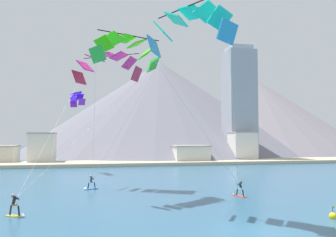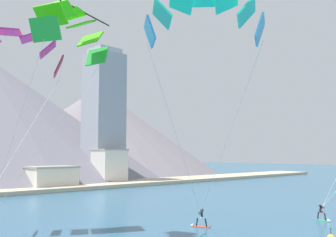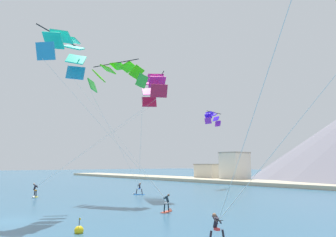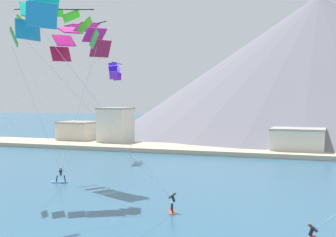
# 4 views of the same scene
# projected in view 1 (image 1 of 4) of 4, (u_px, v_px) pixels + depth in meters

# --- Properties ---
(ground_plane) EXTENTS (400.00, 400.00, 0.00)m
(ground_plane) POSITION_uv_depth(u_px,v_px,m) (257.00, 232.00, 20.70)
(ground_plane) COLOR #2D5B7A
(kitesurfer_near_lead) EXTENTS (1.08, 1.75, 1.64)m
(kitesurfer_near_lead) POSITION_uv_depth(u_px,v_px,m) (238.00, 192.00, 33.10)
(kitesurfer_near_lead) COLOR #E54C33
(kitesurfer_near_lead) RESTS_ON ground
(kitesurfer_mid_center) EXTENTS (1.72, 1.19, 1.66)m
(kitesurfer_mid_center) POSITION_uv_depth(u_px,v_px,m) (90.00, 185.00, 37.40)
(kitesurfer_mid_center) COLOR #337FDB
(kitesurfer_mid_center) RESTS_ON ground
(kitesurfer_far_left) EXTENTS (1.70, 1.24, 1.83)m
(kitesurfer_far_left) POSITION_uv_depth(u_px,v_px,m) (16.00, 209.00, 24.64)
(kitesurfer_far_left) COLOR yellow
(kitesurfer_far_left) RESTS_ON ground
(parafoil_kite_near_lead) EXTENTS (10.05, 9.93, 14.96)m
(parafoil_kite_near_lead) POSITION_uv_depth(u_px,v_px,m) (190.00, 25.00, 25.79)
(parafoil_kite_near_lead) COLOR #238DC6
(parafoil_kite_mid_center) EXTENTS (7.29, 8.51, 14.98)m
(parafoil_kite_mid_center) POSITION_uv_depth(u_px,v_px,m) (126.00, 48.00, 33.20)
(parafoil_kite_mid_center) COLOR green
(parafoil_kite_far_left) EXTENTS (11.02, 15.88, 14.71)m
(parafoil_kite_far_left) POSITION_uv_depth(u_px,v_px,m) (107.00, 64.00, 39.60)
(parafoil_kite_far_left) COLOR #B91C40
(parafoil_kite_distant_high_outer) EXTENTS (2.93, 5.39, 2.44)m
(parafoil_kite_distant_high_outer) POSITION_uv_depth(u_px,v_px,m) (77.00, 98.00, 55.76)
(parafoil_kite_distant_high_outer) COLOR purple
(race_marker_buoy) EXTENTS (0.56, 0.56, 1.02)m
(race_marker_buoy) POSITION_uv_depth(u_px,v_px,m) (333.00, 216.00, 24.17)
(race_marker_buoy) COLOR yellow
(race_marker_buoy) RESTS_ON ground
(shoreline_strip) EXTENTS (180.00, 10.00, 0.70)m
(shoreline_strip) POSITION_uv_depth(u_px,v_px,m) (148.00, 163.00, 70.45)
(shoreline_strip) COLOR #BCAD8E
(shoreline_strip) RESTS_ON ground
(shore_building_harbour_front) EXTENTS (8.00, 6.34, 4.03)m
(shore_building_harbour_front) POSITION_uv_depth(u_px,v_px,m) (190.00, 154.00, 73.79)
(shore_building_harbour_front) COLOR silver
(shore_building_harbour_front) RESTS_ON ground
(shore_building_promenade_mid) EXTENTS (5.77, 5.56, 7.18)m
(shore_building_promenade_mid) POSITION_uv_depth(u_px,v_px,m) (243.00, 147.00, 78.52)
(shore_building_promenade_mid) COLOR silver
(shore_building_promenade_mid) RESTS_ON ground
(shore_building_quay_east) EXTENTS (5.27, 5.72, 6.86)m
(shore_building_quay_east) POSITION_uv_depth(u_px,v_px,m) (42.00, 149.00, 70.02)
(shore_building_quay_east) COLOR silver
(shore_building_quay_east) RESTS_ON ground
(shore_building_quay_west) EXTENTS (6.41, 6.43, 4.12)m
(shore_building_quay_west) POSITION_uv_depth(u_px,v_px,m) (1.00, 155.00, 69.39)
(shore_building_quay_west) COLOR beige
(shore_building_quay_west) RESTS_ON ground
(highrise_tower) EXTENTS (7.00, 7.00, 28.94)m
(highrise_tower) POSITION_uv_depth(u_px,v_px,m) (239.00, 104.00, 83.11)
(highrise_tower) COLOR #999EA8
(highrise_tower) RESTS_ON ground
(mountain_peak_west_ridge) EXTENTS (97.34, 97.34, 33.21)m
(mountain_peak_west_ridge) POSITION_uv_depth(u_px,v_px,m) (160.00, 107.00, 119.00)
(mountain_peak_west_ridge) COLOR slate
(mountain_peak_west_ridge) RESTS_ON ground
(mountain_peak_central_summit) EXTENTS (83.16, 83.16, 29.38)m
(mountain_peak_central_summit) POSITION_uv_depth(u_px,v_px,m) (255.00, 115.00, 132.68)
(mountain_peak_central_summit) COLOR slate
(mountain_peak_central_summit) RESTS_ON ground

